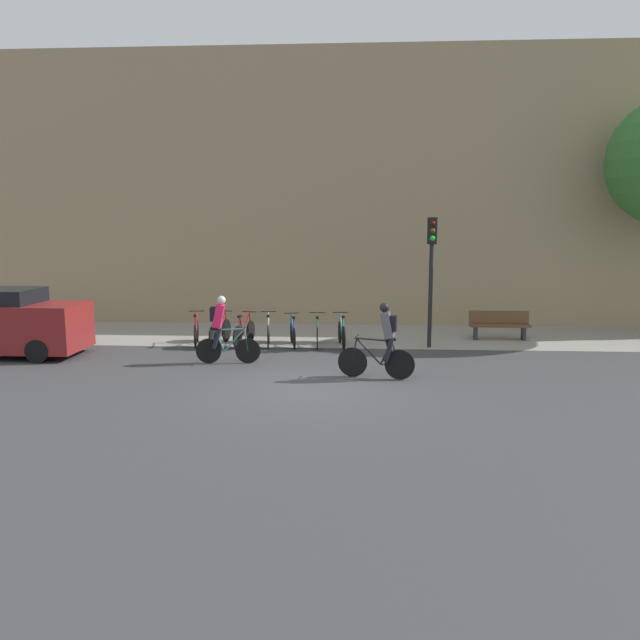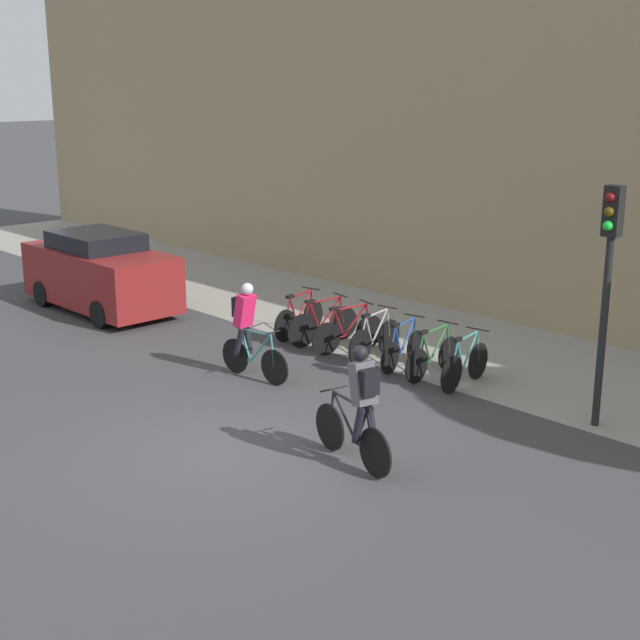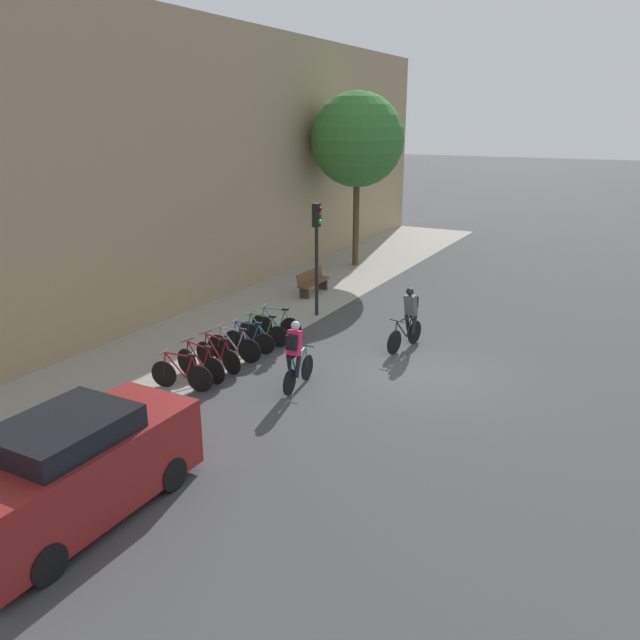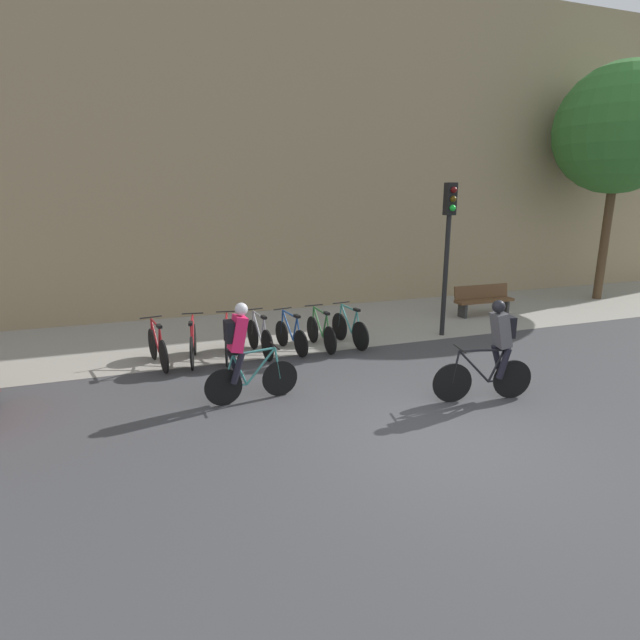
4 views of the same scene
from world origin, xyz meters
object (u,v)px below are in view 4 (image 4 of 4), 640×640
object	(u,v)px
parked_bike_1	(193,344)
parked_bike_6	(350,329)
cyclist_pink	(242,350)
traffic_light_pole	(448,232)
cyclist_grey	(495,348)
parked_bike_5	(321,332)
parked_bike_0	(158,347)
parked_bike_2	(227,341)
bench	(483,299)
parked_bike_4	(291,335)
parked_bike_3	(260,337)

from	to	relation	value
parked_bike_1	parked_bike_6	world-z (taller)	parked_bike_1
cyclist_pink	parked_bike_6	xyz separation A→B (m)	(3.05, 2.46, -0.54)
parked_bike_6	traffic_light_pole	bearing A→B (deg)	-0.25
cyclist_pink	cyclist_grey	bearing A→B (deg)	-18.26
parked_bike_1	traffic_light_pole	world-z (taller)	traffic_light_pole
parked_bike_1	parked_bike_5	distance (m)	2.91
parked_bike_0	parked_bike_2	distance (m)	1.45
parked_bike_1	bench	distance (m)	8.66
parked_bike_0	parked_bike_1	world-z (taller)	parked_bike_1
parked_bike_4	parked_bike_5	bearing A→B (deg)	-0.03
cyclist_pink	cyclist_grey	size ratio (longest dim) A/B	0.98
parked_bike_0	parked_bike_2	size ratio (longest dim) A/B	0.98
cyclist_pink	traffic_light_pole	bearing A→B (deg)	23.57
parked_bike_2	traffic_light_pole	bearing A→B (deg)	-0.11
parked_bike_0	parked_bike_5	world-z (taller)	parked_bike_0
parked_bike_4	traffic_light_pole	size ratio (longest dim) A/B	0.41
parked_bike_4	parked_bike_6	distance (m)	1.45
parked_bike_0	bench	world-z (taller)	parked_bike_0
cyclist_pink	parked_bike_3	world-z (taller)	cyclist_pink
parked_bike_1	traffic_light_pole	bearing A→B (deg)	-0.10
parked_bike_5	cyclist_grey	bearing A→B (deg)	-64.64
parked_bike_0	cyclist_grey	bearing A→B (deg)	-35.08
parked_bike_1	bench	size ratio (longest dim) A/B	0.93
parked_bike_2	cyclist_pink	bearing A→B (deg)	-93.20
cyclist_pink	parked_bike_5	bearing A→B (deg)	46.68
cyclist_pink	parked_bike_5	world-z (taller)	cyclist_pink
cyclist_pink	traffic_light_pole	size ratio (longest dim) A/B	0.47
cyclist_grey	parked_bike_5	xyz separation A→B (m)	(-1.81, 3.82, -0.55)
bench	parked_bike_6	bearing A→B (deg)	-163.62
parked_bike_6	parked_bike_5	bearing A→B (deg)	-179.90
parked_bike_2	parked_bike_4	xyz separation A→B (m)	(1.46, 0.00, -0.02)
parked_bike_3	parked_bike_6	size ratio (longest dim) A/B	1.01
parked_bike_2	traffic_light_pole	world-z (taller)	traffic_light_pole
cyclist_grey	parked_bike_2	world-z (taller)	cyclist_grey
parked_bike_4	traffic_light_pole	distance (m)	4.60
parked_bike_5	parked_bike_4	bearing A→B (deg)	179.97
parked_bike_4	parked_bike_0	bearing A→B (deg)	179.99
parked_bike_5	bench	xyz separation A→B (m)	(5.63, 1.44, 0.08)
parked_bike_4	parked_bike_6	world-z (taller)	parked_bike_6
cyclist_pink	parked_bike_4	size ratio (longest dim) A/B	1.15
parked_bike_4	parked_bike_6	size ratio (longest dim) A/B	0.95
cyclist_grey	parked_bike_6	bearing A→B (deg)	105.86
parked_bike_0	parked_bike_6	xyz separation A→B (m)	(4.36, 0.00, -0.00)
parked_bike_2	bench	size ratio (longest dim) A/B	0.91
parked_bike_0	parked_bike_6	world-z (taller)	parked_bike_0
cyclist_grey	traffic_light_pole	xyz separation A→B (m)	(1.48, 3.81, 1.66)
cyclist_grey	bench	distance (m)	6.52
cyclist_grey	parked_bike_5	bearing A→B (deg)	115.36
cyclist_pink	bench	xyz separation A→B (m)	(7.95, 3.90, -0.47)
traffic_light_pole	bench	size ratio (longest dim) A/B	2.04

